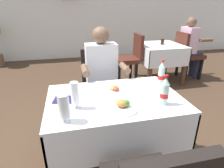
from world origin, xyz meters
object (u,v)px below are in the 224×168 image
at_px(plate_near_camera, 122,106).
at_px(beer_glass_left, 64,108).
at_px(seated_diner_far, 102,75).
at_px(plate_far_diner, 113,89).
at_px(background_chair_left, 130,56).
at_px(cola_bottle_secondary, 165,92).
at_px(background_chair_right, 187,53).
at_px(background_table_tumbler, 162,42).
at_px(beer_glass_middle, 75,95).
at_px(background_dining_table, 160,54).
at_px(napkin_cutlery_set, 64,99).
at_px(background_patron, 190,45).
at_px(cola_bottle_primary, 161,74).
at_px(main_dining_table, 115,115).
at_px(chair_far_diner_seat, 100,84).

distance_m(plate_near_camera, beer_glass_left, 0.44).
distance_m(seated_diner_far, plate_near_camera, 0.86).
height_order(plate_far_diner, background_chair_left, background_chair_left).
relative_size(plate_near_camera, cola_bottle_secondary, 1.05).
bearing_deg(background_chair_right, background_table_tumbler, -179.84).
height_order(plate_near_camera, beer_glass_middle, beer_glass_middle).
bearing_deg(background_dining_table, background_chair_left, -180.00).
bearing_deg(cola_bottle_secondary, napkin_cutlery_set, 162.11).
bearing_deg(background_patron, cola_bottle_primary, -130.78).
bearing_deg(background_patron, cola_bottle_secondary, -128.38).
distance_m(plate_near_camera, cola_bottle_primary, 0.61).
bearing_deg(plate_near_camera, background_patron, 46.55).
bearing_deg(cola_bottle_secondary, cola_bottle_primary, 66.75).
relative_size(background_chair_right, background_patron, 0.77).
distance_m(beer_glass_left, background_chair_left, 2.60).
bearing_deg(plate_far_diner, beer_glass_middle, -144.29).
bearing_deg(background_table_tumbler, beer_glass_left, -129.30).
height_order(main_dining_table, background_patron, background_patron).
height_order(beer_glass_left, cola_bottle_secondary, cola_bottle_secondary).
xyz_separation_m(seated_diner_far, plate_far_diner, (0.01, -0.53, 0.06)).
xyz_separation_m(seated_diner_far, background_dining_table, (1.41, 1.34, -0.15)).
bearing_deg(chair_far_diner_seat, plate_far_diner, -88.17).
distance_m(plate_near_camera, beer_glass_middle, 0.36).
distance_m(plate_far_diner, napkin_cutlery_set, 0.45).
height_order(beer_glass_left, cola_bottle_primary, cola_bottle_primary).
bearing_deg(plate_far_diner, seated_diner_far, 90.73).
distance_m(cola_bottle_primary, background_chair_right, 2.43).
relative_size(main_dining_table, background_chair_left, 1.16).
distance_m(main_dining_table, cola_bottle_secondary, 0.49).
relative_size(background_dining_table, background_patron, 0.68).
bearing_deg(background_dining_table, chair_far_diner_seat, -139.21).
bearing_deg(chair_far_diner_seat, cola_bottle_primary, -51.08).
height_order(seated_diner_far, plate_near_camera, seated_diner_far).
height_order(seated_diner_far, beer_glass_left, seated_diner_far).
relative_size(seated_diner_far, plate_near_camera, 4.88).
xyz_separation_m(chair_far_diner_seat, beer_glass_left, (-0.41, -1.05, 0.30)).
height_order(plate_near_camera, background_chair_left, background_chair_left).
bearing_deg(beer_glass_left, background_table_tumbler, 50.70).
relative_size(main_dining_table, background_table_tumbler, 10.25).
height_order(background_dining_table, background_table_tumbler, background_table_tumbler).
height_order(beer_glass_left, background_dining_table, beer_glass_left).
bearing_deg(seated_diner_far, plate_far_diner, -89.27).
distance_m(napkin_cutlery_set, background_chair_right, 3.16).
bearing_deg(main_dining_table, cola_bottle_primary, 17.36).
bearing_deg(beer_glass_middle, main_dining_table, 18.54).
bearing_deg(cola_bottle_secondary, plate_near_camera, 178.26).
distance_m(main_dining_table, chair_far_diner_seat, 0.78).
relative_size(chair_far_diner_seat, cola_bottle_primary, 3.84).
height_order(main_dining_table, background_table_tumbler, background_table_tumbler).
bearing_deg(background_chair_right, background_patron, -0.00).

